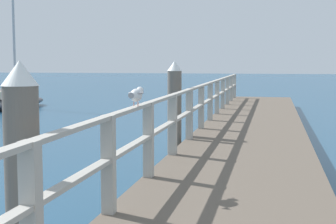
{
  "coord_description": "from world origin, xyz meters",
  "views": [
    {
      "loc": [
        0.47,
        0.99,
        1.86
      ],
      "look_at": [
        -1.68,
        11.49,
        0.81
      ],
      "focal_mm": 55.16,
      "sensor_mm": 36.0,
      "label": 1
    }
  ],
  "objects_px": {
    "dock_piling_far": "(174,107)",
    "boat_4": "(12,101)",
    "seagull_foreground": "(136,94)",
    "dock_piling_near": "(23,177)"
  },
  "relations": [
    {
      "from": "dock_piling_far",
      "to": "boat_4",
      "type": "distance_m",
      "value": 11.86
    },
    {
      "from": "dock_piling_far",
      "to": "seagull_foreground",
      "type": "height_order",
      "value": "dock_piling_far"
    },
    {
      "from": "dock_piling_far",
      "to": "seagull_foreground",
      "type": "distance_m",
      "value": 4.38
    },
    {
      "from": "dock_piling_far",
      "to": "boat_4",
      "type": "bearing_deg",
      "value": 133.72
    },
    {
      "from": "dock_piling_far",
      "to": "seagull_foreground",
      "type": "xyz_separation_m",
      "value": [
        0.38,
        -4.34,
        0.53
      ]
    },
    {
      "from": "seagull_foreground",
      "to": "dock_piling_near",
      "type": "bearing_deg",
      "value": -100.35
    },
    {
      "from": "dock_piling_far",
      "to": "boat_4",
      "type": "xyz_separation_m",
      "value": [
        -8.19,
        8.56,
        -0.65
      ]
    },
    {
      "from": "dock_piling_near",
      "to": "dock_piling_far",
      "type": "bearing_deg",
      "value": 90.0
    },
    {
      "from": "dock_piling_far",
      "to": "boat_4",
      "type": "height_order",
      "value": "boat_4"
    },
    {
      "from": "dock_piling_near",
      "to": "dock_piling_far",
      "type": "height_order",
      "value": "same"
    }
  ]
}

